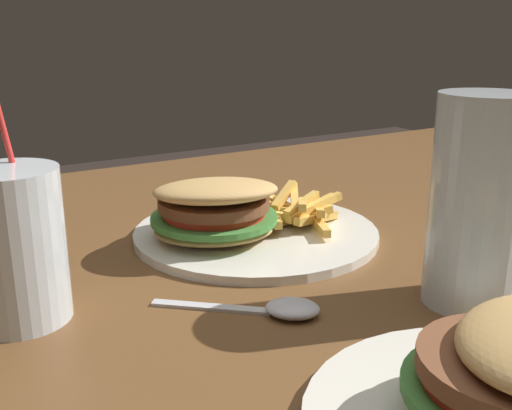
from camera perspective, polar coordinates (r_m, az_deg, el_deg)
dining_table at (r=0.72m, az=9.95°, el=-14.86°), size 1.45×1.09×0.76m
meal_plate_near at (r=0.67m, az=-1.84°, el=-1.31°), size 0.28×0.28×0.09m
beer_glass at (r=0.54m, az=20.07°, el=-0.56°), size 0.08×0.08×0.18m
juice_glass at (r=0.53m, az=-22.04°, el=-4.30°), size 0.08×0.08×0.22m
spoon at (r=0.52m, az=2.51°, el=-9.80°), size 0.13×0.12×0.01m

